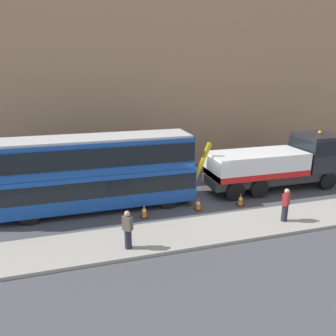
{
  "coord_description": "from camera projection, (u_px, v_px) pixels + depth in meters",
  "views": [
    {
      "loc": [
        -6.95,
        -16.93,
        7.34
      ],
      "look_at": [
        -1.95,
        0.1,
        2.0
      ],
      "focal_mm": 34.35,
      "sensor_mm": 36.0,
      "label": 1
    }
  ],
  "objects": [
    {
      "name": "ground_plane",
      "position": [
        199.0,
        197.0,
        19.54
      ],
      "size": [
        120.0,
        120.0,
        0.0
      ],
      "primitive_type": "plane",
      "color": "#424247"
    },
    {
      "name": "near_kerb",
      "position": [
        231.0,
        227.0,
        15.66
      ],
      "size": [
        60.0,
        2.8,
        0.15
      ],
      "primitive_type": "cube",
      "color": "gray",
      "rests_on": "ground_plane"
    },
    {
      "name": "traffic_cone_near_bus",
      "position": [
        144.0,
        211.0,
        16.77
      ],
      "size": [
        0.36,
        0.36,
        0.72
      ],
      "color": "orange",
      "rests_on": "ground_plane"
    },
    {
      "name": "traffic_cone_midway",
      "position": [
        198.0,
        204.0,
        17.69
      ],
      "size": [
        0.36,
        0.36,
        0.72
      ],
      "color": "orange",
      "rests_on": "ground_plane"
    },
    {
      "name": "pedestrian_onlooker",
      "position": [
        128.0,
        230.0,
        13.41
      ],
      "size": [
        0.46,
        0.47,
        1.71
      ],
      "rotation": [
        0.0,
        0.0,
        0.77
      ],
      "color": "#232333",
      "rests_on": "near_kerb"
    },
    {
      "name": "traffic_cone_near_truck",
      "position": [
        241.0,
        200.0,
        18.29
      ],
      "size": [
        0.36,
        0.36,
        0.72
      ],
      "color": "orange",
      "rests_on": "ground_plane"
    },
    {
      "name": "pedestrian_bystander",
      "position": [
        285.0,
        205.0,
        15.9
      ],
      "size": [
        0.48,
        0.43,
        1.71
      ],
      "rotation": [
        0.0,
        0.0,
        2.12
      ],
      "color": "#232333",
      "rests_on": "near_kerb"
    },
    {
      "name": "recovery_tow_truck",
      "position": [
        281.0,
        162.0,
        20.65
      ],
      "size": [
        10.14,
        2.66,
        3.67
      ],
      "rotation": [
        0.0,
        0.0,
        -0.0
      ],
      "color": "#2D2D2D",
      "rests_on": "ground_plane"
    },
    {
      "name": "double_decker_bus",
      "position": [
        93.0,
        170.0,
        17.33
      ],
      "size": [
        11.05,
        2.57,
        4.06
      ],
      "rotation": [
        0.0,
        0.0,
        -0.0
      ],
      "color": "#19479E",
      "rests_on": "ground_plane"
    },
    {
      "name": "building_facade",
      "position": [
        166.0,
        61.0,
        24.0
      ],
      "size": [
        60.0,
        1.5,
        16.0
      ],
      "color": "#9E7A5B",
      "rests_on": "ground_plane"
    }
  ]
}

